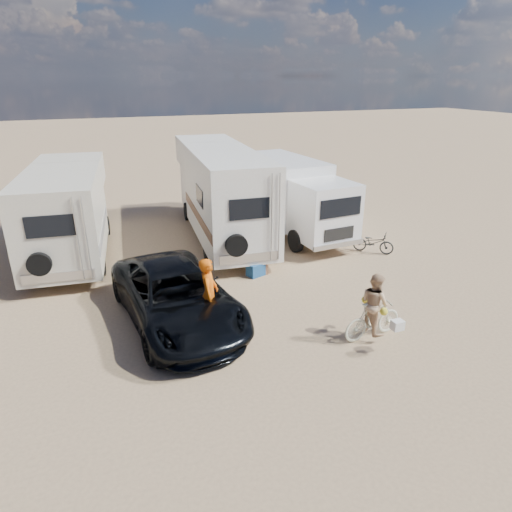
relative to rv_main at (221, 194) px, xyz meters
name	(u,v)px	position (x,y,z in m)	size (l,w,h in m)	color
ground	(285,320)	(-0.46, -7.47, -1.84)	(140.00, 140.00, 0.00)	tan
rv_main	(221,194)	(0.00, 0.00, 0.00)	(2.43, 8.94, 3.69)	white
rv_left	(68,214)	(-5.90, -0.11, -0.20)	(2.48, 7.26, 3.28)	white
box_truck	(293,198)	(2.98, -0.71, -0.31)	(2.29, 6.73, 3.07)	silver
dark_suv	(176,296)	(-3.27, -6.47, -1.06)	(2.60, 5.63, 1.57)	black
bike_man	(210,316)	(-2.58, -7.34, -1.36)	(0.65, 1.85, 0.97)	#E74A15
bike_woman	(373,319)	(1.28, -9.07, -1.32)	(0.49, 1.73, 1.04)	beige
rider_man	(209,300)	(-2.58, -7.34, -0.88)	(0.71, 0.46, 1.94)	#CA520A
rider_woman	(374,309)	(1.28, -9.07, -1.03)	(0.79, 0.61, 1.62)	tan
bike_parked	(373,242)	(4.86, -3.95, -1.44)	(0.54, 1.55, 0.82)	#272927
cooler	(256,269)	(-0.14, -4.35, -1.62)	(0.55, 0.40, 0.44)	navy
crate	(260,268)	(0.08, -4.19, -1.66)	(0.46, 0.46, 0.37)	#99694D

